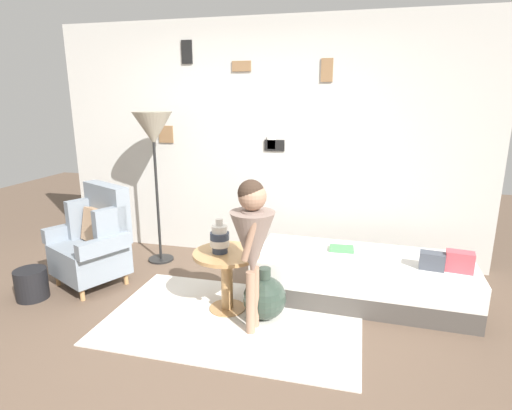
{
  "coord_description": "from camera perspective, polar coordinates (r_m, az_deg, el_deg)",
  "views": [
    {
      "loc": [
        1.03,
        -2.5,
        1.78
      ],
      "look_at": [
        0.15,
        0.95,
        0.85
      ],
      "focal_mm": 28.83,
      "sensor_mm": 36.0,
      "label": 1
    }
  ],
  "objects": [
    {
      "name": "ground_plane",
      "position": [
        3.24,
        -7.1,
        -18.86
      ],
      "size": [
        12.0,
        12.0,
        0.0
      ],
      "primitive_type": "plane",
      "color": "brown"
    },
    {
      "name": "gallery_wall",
      "position": [
        4.59,
        1.25,
        8.67
      ],
      "size": [
        4.8,
        0.12,
        2.6
      ],
      "color": "beige",
      "rests_on": "ground"
    },
    {
      "name": "rug",
      "position": [
        3.54,
        -3.16,
        -15.51
      ],
      "size": [
        2.07,
        1.3,
        0.01
      ],
      "primitive_type": "cube",
      "color": "silver",
      "rests_on": "ground"
    },
    {
      "name": "armchair",
      "position": [
        4.3,
        -21.44,
        -4.6
      ],
      "size": [
        0.9,
        0.81,
        0.97
      ],
      "color": "tan",
      "rests_on": "ground"
    },
    {
      "name": "daybed",
      "position": [
        3.91,
        14.38,
        -9.69
      ],
      "size": [
        1.93,
        0.87,
        0.4
      ],
      "color": "#4C4742",
      "rests_on": "ground"
    },
    {
      "name": "pillow_head",
      "position": [
        3.78,
        26.41,
        -7.04
      ],
      "size": [
        0.23,
        0.15,
        0.17
      ],
      "primitive_type": "cube",
      "rotation": [
        0.0,
        0.0,
        -0.15
      ],
      "color": "#D64C56",
      "rests_on": "daybed"
    },
    {
      "name": "pillow_mid",
      "position": [
        3.74,
        23.22,
        -7.12
      ],
      "size": [
        0.21,
        0.15,
        0.14
      ],
      "primitive_type": "cube",
      "rotation": [
        0.0,
        0.0,
        -0.14
      ],
      "color": "#474C56",
      "rests_on": "daybed"
    },
    {
      "name": "side_table",
      "position": [
        3.52,
        -4.08,
        -8.82
      ],
      "size": [
        0.56,
        0.56,
        0.53
      ],
      "color": "tan",
      "rests_on": "ground"
    },
    {
      "name": "vase_striped",
      "position": [
        3.42,
        -5.06,
        -4.65
      ],
      "size": [
        0.16,
        0.16,
        0.29
      ],
      "color": "#2D384C",
      "rests_on": "side_table"
    },
    {
      "name": "floor_lamp",
      "position": [
        4.49,
        -14.07,
        9.62
      ],
      "size": [
        0.41,
        0.41,
        1.64
      ],
      "color": "black",
      "rests_on": "ground"
    },
    {
      "name": "person_child",
      "position": [
        3.07,
        -0.5,
        -4.35
      ],
      "size": [
        0.34,
        0.34,
        1.21
      ],
      "color": "#A37A60",
      "rests_on": "ground"
    },
    {
      "name": "book_on_daybed",
      "position": [
        3.94,
        11.8,
        -5.95
      ],
      "size": [
        0.23,
        0.17,
        0.03
      ],
      "primitive_type": "cube",
      "rotation": [
        0.0,
        0.0,
        0.05
      ],
      "color": "#4CA558",
      "rests_on": "daybed"
    },
    {
      "name": "demijohn_near",
      "position": [
        3.48,
        1.2,
        -12.71
      ],
      "size": [
        0.36,
        0.36,
        0.45
      ],
      "color": "#2D3D33",
      "rests_on": "ground"
    },
    {
      "name": "magazine_basket",
      "position": [
        4.32,
        -28.7,
        -9.59
      ],
      "size": [
        0.28,
        0.28,
        0.28
      ],
      "primitive_type": "cylinder",
      "color": "black",
      "rests_on": "ground"
    }
  ]
}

